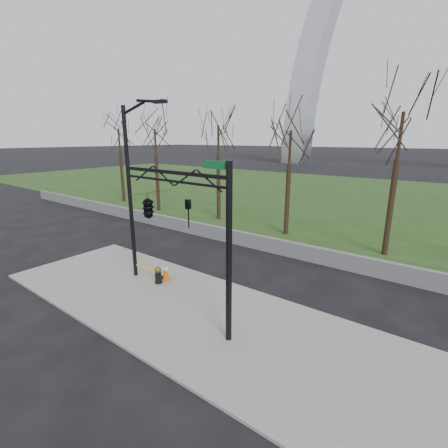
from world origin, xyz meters
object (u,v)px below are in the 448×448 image
Objects in this scene: fire_hydrant at (158,275)px; traffic_cone at (166,272)px; traffic_signal_mast at (161,208)px; street_light at (133,182)px.

traffic_cone is at bearing 94.47° from fire_hydrant.
traffic_cone is at bearing 139.82° from traffic_signal_mast.
street_light is (-1.34, -0.51, 4.20)m from traffic_cone.
fire_hydrant is 0.48m from traffic_cone.
traffic_cone is 4.44m from street_light.
street_light reaches higher than fire_hydrant.
traffic_signal_mast reaches higher than fire_hydrant.
street_light is 1.37× the size of traffic_signal_mast.
fire_hydrant is at bearing -9.12° from street_light.
fire_hydrant is 4.43m from street_light.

